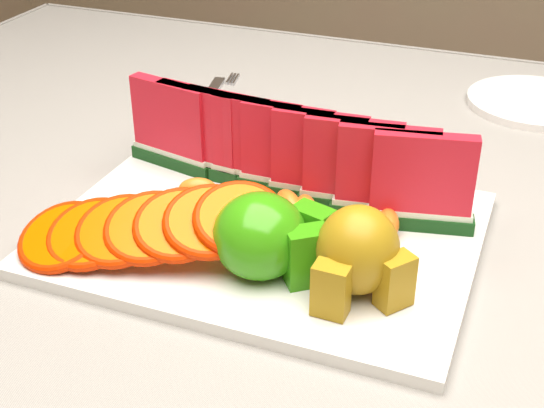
{
  "coord_description": "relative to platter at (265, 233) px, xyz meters",
  "views": [
    {
      "loc": [
        0.17,
        -0.68,
        1.16
      ],
      "look_at": [
        -0.05,
        -0.12,
        0.81
      ],
      "focal_mm": 50.0,
      "sensor_mm": 36.0,
      "label": 1
    }
  ],
  "objects": [
    {
      "name": "watermelon_row",
      "position": [
        -0.0,
        0.07,
        0.05
      ],
      "size": [
        0.39,
        0.07,
        0.1
      ],
      "color": "#093A12",
      "rests_on": "platter"
    },
    {
      "name": "orange_fan_front",
      "position": [
        -0.08,
        -0.08,
        0.04
      ],
      "size": [
        0.26,
        0.15,
        0.06
      ],
      "color": "#CD5E00",
      "rests_on": "platter"
    },
    {
      "name": "apple_cluster",
      "position": [
        0.03,
        -0.06,
        0.04
      ],
      "size": [
        0.12,
        0.1,
        0.08
      ],
      "color": "#13830B",
      "rests_on": "platter"
    },
    {
      "name": "table",
      "position": [
        0.07,
        0.1,
        -0.11
      ],
      "size": [
        1.4,
        0.9,
        0.75
      ],
      "color": "#543A1E",
      "rests_on": "ground"
    },
    {
      "name": "pear_cluster",
      "position": [
        0.11,
        -0.07,
        0.04
      ],
      "size": [
        0.1,
        0.09,
        0.08
      ],
      "color": "#995C1B",
      "rests_on": "platter"
    },
    {
      "name": "tablecloth",
      "position": [
        0.07,
        0.1,
        -0.05
      ],
      "size": [
        1.53,
        1.03,
        0.2
      ],
      "color": "gray",
      "rests_on": "table"
    },
    {
      "name": "side_plate",
      "position": [
        0.22,
        0.44,
        -0.0
      ],
      "size": [
        0.21,
        0.21,
        0.01
      ],
      "color": "silver",
      "rests_on": "tablecloth"
    },
    {
      "name": "orange_fan_back",
      "position": [
        -0.01,
        0.13,
        0.03
      ],
      "size": [
        0.28,
        0.1,
        0.04
      ],
      "color": "#CD5E00",
      "rests_on": "platter"
    },
    {
      "name": "fork",
      "position": [
        -0.2,
        0.3,
        -0.0
      ],
      "size": [
        0.05,
        0.19,
        0.0
      ],
      "color": "silver",
      "rests_on": "tablecloth"
    },
    {
      "name": "tangerine_segments",
      "position": [
        0.01,
        0.02,
        0.02
      ],
      "size": [
        0.23,
        0.07,
        0.03
      ],
      "color": "orange",
      "rests_on": "platter"
    },
    {
      "name": "platter",
      "position": [
        0.0,
        0.0,
        0.0
      ],
      "size": [
        0.4,
        0.3,
        0.01
      ],
      "color": "silver",
      "rests_on": "tablecloth"
    }
  ]
}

